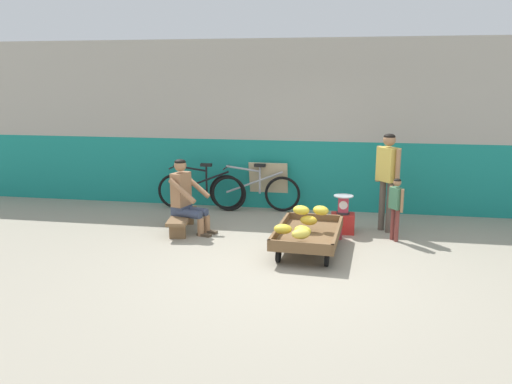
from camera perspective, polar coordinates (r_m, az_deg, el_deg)
The scene contains 14 objects.
ground_plane at distance 6.67m, azimuth 3.41°, elevation -8.20°, with size 80.00×80.00×0.00m, color gray.
back_wall at distance 9.37m, azimuth 5.79°, elevation 7.27°, with size 16.00×0.30×3.02m.
banana_cart at distance 7.17m, azimuth 5.77°, elevation -4.74°, with size 0.93×1.49×0.36m.
banana_pile at distance 6.95m, azimuth 5.21°, elevation -3.32°, with size 0.73×1.01×0.26m.
low_bench at distance 8.18m, azimuth -8.17°, elevation -2.92°, with size 0.45×1.13×0.27m.
vendor_seated at distance 8.04m, azimuth -7.74°, elevation -0.46°, with size 0.73×0.59×1.14m.
plastic_crate at distance 8.13m, azimuth 9.54°, elevation -3.41°, with size 0.36×0.28×0.30m.
weighing_scale at distance 8.05m, azimuth 9.61°, elevation -1.34°, with size 0.30×0.30×0.29m.
bicycle_near_left at distance 9.41m, azimuth -6.07°, elevation 0.14°, with size 1.66×0.48×0.86m.
bicycle_far_left at distance 9.30m, azimuth -0.21°, elevation 0.07°, with size 1.66×0.48×0.86m.
sign_board at distance 9.43m, azimuth 1.41°, elevation 0.73°, with size 0.70×0.27×0.87m.
customer_adult at distance 8.18m, azimuth 14.32°, elevation 2.22°, with size 0.36×0.40×1.53m.
customer_child at distance 7.80m, azimuth 15.20°, elevation -1.13°, with size 0.21×0.25×0.93m.
shopping_bag at distance 7.82m, azimuth 8.81°, elevation -4.26°, with size 0.18×0.12×0.24m, color #D13D4C.
Camera 1 is at (0.71, -6.20, 2.36)m, focal length 36.25 mm.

